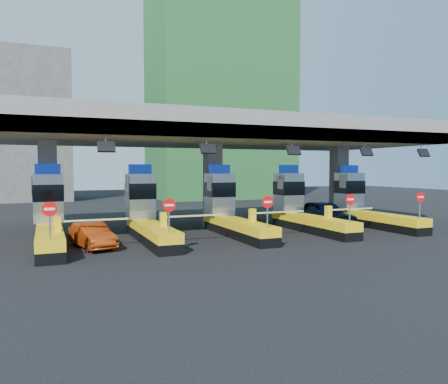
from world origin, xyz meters
name	(u,v)px	position (x,y,z in m)	size (l,w,h in m)	color
ground	(231,234)	(0.00, 0.00, 0.00)	(120.00, 120.00, 0.00)	black
toll_canopy	(213,134)	(0.00, 2.87, 6.13)	(28.00, 12.09, 7.00)	slate
toll_lane_far_left	(49,218)	(-10.00, 0.28, 1.40)	(4.43, 8.00, 4.16)	black
toll_lane_left	(146,214)	(-5.00, 0.28, 1.40)	(4.43, 8.00, 4.16)	black
toll_lane_center	(229,210)	(0.00, 0.28, 1.40)	(4.43, 8.00, 4.16)	black
toll_lane_right	(301,208)	(5.00, 0.28, 1.40)	(4.43, 8.00, 4.16)	black
toll_lane_far_right	(363,205)	(10.00, 0.28, 1.40)	(4.43, 8.00, 4.16)	black
bg_building_scaffold	(219,95)	(12.00, 32.00, 14.00)	(18.00, 12.00, 28.00)	#1E5926
bg_building_concrete	(10,127)	(-14.00, 36.00, 9.00)	(14.00, 10.00, 18.00)	#4C4C49
van	(325,214)	(7.18, 0.76, 0.88)	(2.08, 5.17, 1.76)	black
red_car	(92,235)	(-8.06, -1.49, 0.61)	(1.30, 3.72, 1.23)	#9D310C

